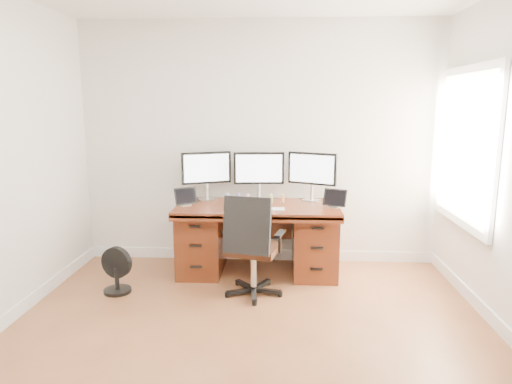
# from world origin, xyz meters

# --- Properties ---
(ground) EXTENTS (4.50, 4.50, 0.00)m
(ground) POSITION_xyz_m (0.00, 0.00, 0.00)
(ground) COLOR brown
(ground) RESTS_ON ground
(back_wall) EXTENTS (4.00, 0.10, 2.70)m
(back_wall) POSITION_xyz_m (0.00, 2.25, 1.35)
(back_wall) COLOR silver
(back_wall) RESTS_ON ground
(desk) EXTENTS (1.70, 0.80, 0.75)m
(desk) POSITION_xyz_m (0.00, 1.83, 0.40)
(desk) COLOR #532110
(desk) RESTS_ON ground
(office_chair) EXTENTS (0.63, 0.63, 0.99)m
(office_chair) POSITION_xyz_m (-0.02, 1.21, 0.33)
(office_chair) COLOR black
(office_chair) RESTS_ON ground
(floor_fan) EXTENTS (0.31, 0.26, 0.45)m
(floor_fan) POSITION_xyz_m (-1.33, 1.21, 0.22)
(floor_fan) COLOR black
(floor_fan) RESTS_ON ground
(monitor_left) EXTENTS (0.52, 0.24, 0.53)m
(monitor_left) POSITION_xyz_m (-0.58, 2.07, 1.09)
(monitor_left) COLOR silver
(monitor_left) RESTS_ON desk
(monitor_center) EXTENTS (0.55, 0.15, 0.53)m
(monitor_center) POSITION_xyz_m (0.00, 2.07, 1.09)
(monitor_center) COLOR silver
(monitor_center) RESTS_ON desk
(monitor_right) EXTENTS (0.51, 0.26, 0.53)m
(monitor_right) POSITION_xyz_m (0.58, 2.07, 1.09)
(monitor_right) COLOR silver
(monitor_right) RESTS_ON desk
(tablet_left) EXTENTS (0.24, 0.19, 0.19)m
(tablet_left) POSITION_xyz_m (-0.75, 1.75, 0.84)
(tablet_left) COLOR silver
(tablet_left) RESTS_ON desk
(tablet_right) EXTENTS (0.25, 0.16, 0.19)m
(tablet_right) POSITION_xyz_m (0.80, 1.75, 0.84)
(tablet_right) COLOR silver
(tablet_right) RESTS_ON desk
(keyboard) EXTENTS (0.31, 0.18, 0.01)m
(keyboard) POSITION_xyz_m (0.04, 1.61, 0.76)
(keyboard) COLOR white
(keyboard) RESTS_ON desk
(trackpad) EXTENTS (0.14, 0.14, 0.01)m
(trackpad) POSITION_xyz_m (0.22, 1.61, 0.76)
(trackpad) COLOR silver
(trackpad) RESTS_ON desk
(drawing_tablet) EXTENTS (0.26, 0.20, 0.01)m
(drawing_tablet) POSITION_xyz_m (-0.22, 1.64, 0.76)
(drawing_tablet) COLOR black
(drawing_tablet) RESTS_ON desk
(phone) EXTENTS (0.14, 0.10, 0.01)m
(phone) POSITION_xyz_m (0.04, 1.82, 0.76)
(phone) COLOR black
(phone) RESTS_ON desk
(figurine_blue) EXTENTS (0.04, 0.04, 0.09)m
(figurine_blue) POSITION_xyz_m (-0.33, 1.95, 0.80)
(figurine_blue) COLOR #6AA6EE
(figurine_blue) RESTS_ON desk
(figurine_purple) EXTENTS (0.04, 0.04, 0.09)m
(figurine_purple) POSITION_xyz_m (-0.21, 1.95, 0.80)
(figurine_purple) COLOR #8C5AE1
(figurine_purple) RESTS_ON desk
(figurine_pink) EXTENTS (0.04, 0.04, 0.09)m
(figurine_pink) POSITION_xyz_m (-0.11, 1.95, 0.80)
(figurine_pink) COLOR pink
(figurine_pink) RESTS_ON desk
(figurine_yellow) EXTENTS (0.04, 0.04, 0.09)m
(figurine_yellow) POSITION_xyz_m (0.14, 1.95, 0.80)
(figurine_yellow) COLOR #E3E475
(figurine_yellow) RESTS_ON desk
(figurine_orange) EXTENTS (0.04, 0.04, 0.09)m
(figurine_orange) POSITION_xyz_m (0.27, 1.95, 0.80)
(figurine_orange) COLOR #EAA150
(figurine_orange) RESTS_ON desk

